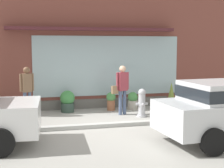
% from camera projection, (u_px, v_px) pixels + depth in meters
% --- Properties ---
extents(ground_plane, '(60.00, 60.00, 0.00)m').
position_uv_depth(ground_plane, '(111.00, 125.00, 10.37)').
color(ground_plane, '#9E9B93').
extents(curb_strip, '(14.00, 0.24, 0.12)m').
position_uv_depth(curb_strip, '(112.00, 125.00, 10.17)').
color(curb_strip, '#B2B2AD').
rests_on(curb_strip, ground_plane).
extents(storefront, '(14.00, 0.81, 4.85)m').
position_uv_depth(storefront, '(92.00, 47.00, 13.17)').
color(storefront, brown).
rests_on(storefront, ground_plane).
extents(fire_hydrant, '(0.42, 0.39, 0.98)m').
position_uv_depth(fire_hydrant, '(142.00, 103.00, 11.54)').
color(fire_hydrant, '#B2B2B7').
rests_on(fire_hydrant, ground_plane).
extents(pedestrian_with_handbag, '(0.68, 0.30, 1.76)m').
position_uv_depth(pedestrian_with_handbag, '(122.00, 86.00, 11.83)').
color(pedestrian_with_handbag, '#475675').
rests_on(pedestrian_with_handbag, ground_plane).
extents(pedestrian_passerby, '(0.48, 0.26, 1.74)m').
position_uv_depth(pedestrian_passerby, '(27.00, 87.00, 11.56)').
color(pedestrian_passerby, '#475675').
rests_on(pedestrian_passerby, ground_plane).
extents(potted_plant_window_center, '(0.36, 0.36, 0.69)m').
position_uv_depth(potted_plant_window_center, '(111.00, 100.00, 12.71)').
color(potted_plant_window_center, '#9E6042').
rests_on(potted_plant_window_center, ground_plane).
extents(potted_plant_window_left, '(0.54, 0.54, 0.80)m').
position_uv_depth(potted_plant_window_left, '(67.00, 101.00, 12.37)').
color(potted_plant_window_left, '#33473D').
rests_on(potted_plant_window_left, ground_plane).
extents(potted_plant_near_hydrant, '(0.39, 0.39, 0.68)m').
position_uv_depth(potted_plant_near_hydrant, '(133.00, 101.00, 12.91)').
color(potted_plant_near_hydrant, '#B7B2A3').
rests_on(potted_plant_near_hydrant, ground_plane).
extents(potted_plant_window_right, '(0.28, 0.28, 0.98)m').
position_uv_depth(potted_plant_window_right, '(171.00, 95.00, 13.50)').
color(potted_plant_window_right, '#B7B2A3').
rests_on(potted_plant_window_right, ground_plane).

